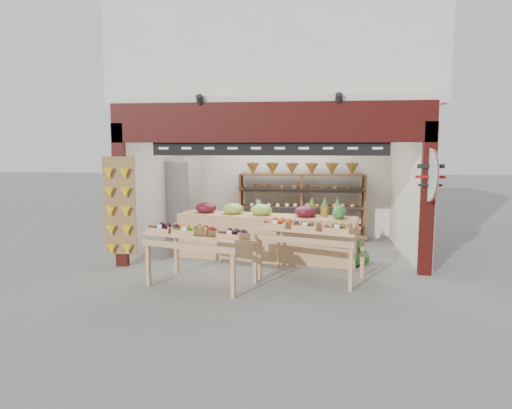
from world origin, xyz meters
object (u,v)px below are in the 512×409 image
object	(u,v)px
cardboard_stack	(197,238)
display_table_left	(197,235)
back_shelving	(302,191)
watermelon_pile	(351,253)
mid_counter	(265,235)
refrigerator	(181,197)
display_table_right	(312,230)

from	to	relation	value
cardboard_stack	display_table_left	distance (m)	2.76
back_shelving	display_table_left	size ratio (longest dim) A/B	1.63
display_table_left	watermelon_pile	distance (m)	3.16
cardboard_stack	mid_counter	size ratio (longest dim) A/B	0.26
refrigerator	display_table_right	size ratio (longest dim) A/B	1.06
refrigerator	watermelon_pile	bearing A→B (deg)	-12.95
display_table_right	cardboard_stack	bearing A→B (deg)	139.72
display_table_right	refrigerator	bearing A→B (deg)	133.66
mid_counter	display_table_left	xyz separation A→B (m)	(-0.96, -1.77, 0.33)
cardboard_stack	display_table_right	bearing A→B (deg)	-40.28
back_shelving	refrigerator	distance (m)	2.97
back_shelving	watermelon_pile	xyz separation A→B (m)	(0.99, -2.23, -0.98)
watermelon_pile	display_table_left	bearing A→B (deg)	-148.20
cardboard_stack	watermelon_pile	xyz separation A→B (m)	(3.28, -0.98, -0.02)
display_table_right	back_shelving	bearing A→B (deg)	93.59
refrigerator	display_table_left	world-z (taller)	refrigerator
back_shelving	cardboard_stack	world-z (taller)	back_shelving
display_table_left	watermelon_pile	xyz separation A→B (m)	(2.63, 1.63, -0.61)
mid_counter	watermelon_pile	size ratio (longest dim) A/B	5.28
mid_counter	cardboard_stack	bearing A→B (deg)	152.28
mid_counter	watermelon_pile	distance (m)	1.71
back_shelving	display_table_left	distance (m)	4.21
back_shelving	mid_counter	bearing A→B (deg)	-108.18
mid_counter	watermelon_pile	world-z (taller)	mid_counter
cardboard_stack	display_table_right	distance (m)	3.34
refrigerator	mid_counter	world-z (taller)	refrigerator
watermelon_pile	refrigerator	bearing A→B (deg)	151.04
back_shelving	watermelon_pile	bearing A→B (deg)	-66.05
back_shelving	refrigerator	bearing A→B (deg)	-179.20
back_shelving	mid_counter	world-z (taller)	back_shelving
refrigerator	display_table_left	xyz separation A→B (m)	(1.32, -3.82, -0.19)
watermelon_pile	display_table_right	bearing A→B (deg)	-124.37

